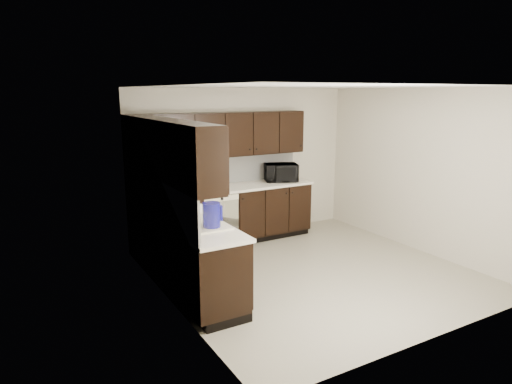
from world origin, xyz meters
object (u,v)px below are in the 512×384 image
at_px(sink, 198,229).
at_px(toaster_oven, 200,184).
at_px(microwave, 281,173).
at_px(blue_pitcher, 212,216).
at_px(storage_bin, 172,201).

height_order(sink, toaster_oven, sink).
xyz_separation_m(sink, microwave, (2.25, 1.70, 0.21)).
relative_size(sink, toaster_oven, 2.49).
bearing_deg(sink, blue_pitcher, -73.65).
bearing_deg(toaster_oven, blue_pitcher, -116.14).
bearing_deg(sink, microwave, 37.17).
xyz_separation_m(storage_bin, blue_pitcher, (0.07, -1.09, 0.04)).
bearing_deg(toaster_oven, storage_bin, -138.44).
xyz_separation_m(microwave, toaster_oven, (-1.49, 0.00, -0.05)).
distance_m(sink, blue_pitcher, 0.32).
height_order(sink, blue_pitcher, blue_pitcher).
relative_size(sink, storage_bin, 1.55).
height_order(sink, microwave, microwave).
height_order(microwave, toaster_oven, microwave).
relative_size(sink, blue_pitcher, 2.76).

